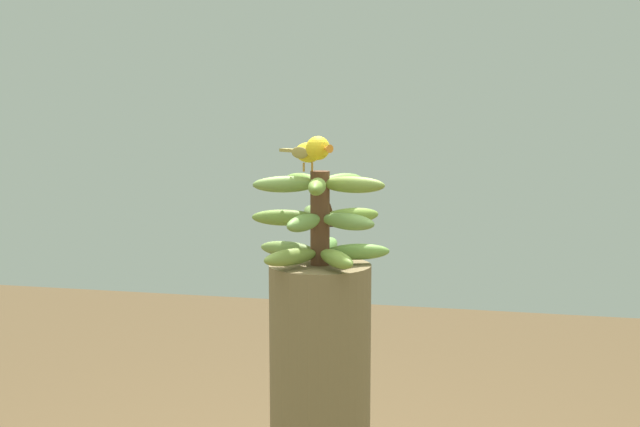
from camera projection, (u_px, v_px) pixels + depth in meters
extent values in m
cylinder|color=brown|center=(320.00, 218.00, 1.83)|extent=(0.05, 0.05, 0.22)
ellipsoid|color=#72A044|center=(358.00, 252.00, 1.85)|extent=(0.09, 0.16, 0.04)
ellipsoid|color=#6BA24A|center=(327.00, 246.00, 1.93)|extent=(0.16, 0.04, 0.04)
ellipsoid|color=olive|center=(288.00, 249.00, 1.88)|extent=(0.08, 0.16, 0.04)
ellipsoid|color=olive|center=(291.00, 257.00, 1.78)|extent=(0.15, 0.12, 0.04)
ellipsoid|color=olive|center=(336.00, 259.00, 1.75)|extent=(0.15, 0.12, 0.04)
ellipsoid|color=olive|center=(351.00, 216.00, 1.87)|extent=(0.13, 0.14, 0.04)
ellipsoid|color=#729449|center=(313.00, 214.00, 1.91)|extent=(0.16, 0.10, 0.04)
ellipsoid|color=olive|center=(284.00, 218.00, 1.84)|extent=(0.05, 0.16, 0.04)
ellipsoid|color=#6E9646|center=(304.00, 223.00, 1.75)|extent=(0.16, 0.07, 0.04)
ellipsoid|color=#759C4C|center=(348.00, 222.00, 1.77)|extent=(0.11, 0.15, 0.04)
ellipsoid|color=olive|center=(286.00, 184.00, 1.80)|extent=(0.10, 0.16, 0.04)
ellipsoid|color=olive|center=(317.00, 187.00, 1.73)|extent=(0.16, 0.06, 0.04)
ellipsoid|color=olive|center=(353.00, 185.00, 1.79)|extent=(0.07, 0.16, 0.04)
ellipsoid|color=#6DA13F|center=(342.00, 181.00, 1.88)|extent=(0.16, 0.11, 0.04)
ellipsoid|color=#709E3D|center=(302.00, 181.00, 1.89)|extent=(0.14, 0.14, 0.04)
cone|color=#4C2D1E|center=(330.00, 215.00, 1.87)|extent=(0.04, 0.04, 0.06)
cylinder|color=#C68933|center=(304.00, 167.00, 1.79)|extent=(0.00, 0.01, 0.02)
cylinder|color=#C68933|center=(312.00, 167.00, 1.81)|extent=(0.01, 0.00, 0.02)
ellipsoid|color=yellow|center=(308.00, 153.00, 1.80)|extent=(0.09, 0.09, 0.05)
ellipsoid|color=olive|center=(300.00, 153.00, 1.79)|extent=(0.05, 0.06, 0.03)
ellipsoid|color=olive|center=(314.00, 152.00, 1.81)|extent=(0.05, 0.06, 0.03)
cube|color=olive|center=(290.00, 150.00, 1.86)|extent=(0.06, 0.06, 0.01)
sphere|color=yellow|center=(318.00, 148.00, 1.76)|extent=(0.06, 0.06, 0.06)
sphere|color=black|center=(327.00, 146.00, 1.77)|extent=(0.01, 0.01, 0.01)
cone|color=orange|center=(326.00, 149.00, 1.73)|extent=(0.03, 0.03, 0.02)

